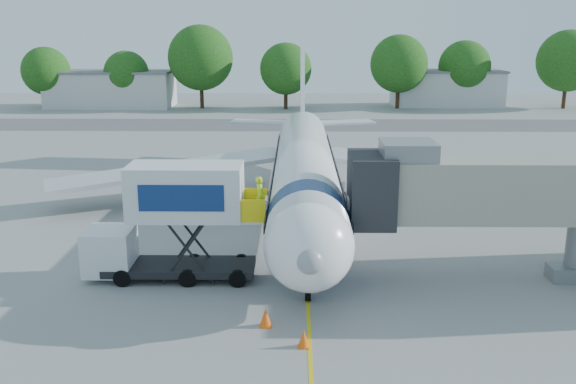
{
  "coord_description": "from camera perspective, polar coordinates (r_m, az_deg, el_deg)",
  "views": [
    {
      "loc": [
        -0.53,
        -35.4,
        11.58
      ],
      "look_at": [
        -0.95,
        -2.99,
        3.2
      ],
      "focal_mm": 40.0,
      "sensor_mm": 36.0,
      "label": 1
    }
  ],
  "objects": [
    {
      "name": "tree_b",
      "position": [
        97.46,
        -14.18,
        10.2
      ],
      "size": [
        6.47,
        6.47,
        8.25
      ],
      "color": "#382314",
      "rests_on": "ground"
    },
    {
      "name": "tree_d",
      "position": [
        93.24,
        -0.2,
        10.89
      ],
      "size": [
        7.39,
        7.39,
        9.42
      ],
      "color": "#382314",
      "rests_on": "ground"
    },
    {
      "name": "tree_e",
      "position": [
        95.21,
        9.83,
        11.17
      ],
      "size": [
        8.26,
        8.26,
        10.54
      ],
      "color": "#382314",
      "rests_on": "ground"
    },
    {
      "name": "safety_cone_a",
      "position": [
        25.96,
        -2.01,
        -11.1
      ],
      "size": [
        0.49,
        0.49,
        0.78
      ],
      "color": "#FC5B0D",
      "rests_on": "ground"
    },
    {
      "name": "safety_cone_b",
      "position": [
        24.44,
        1.41,
        -12.91
      ],
      "size": [
        0.44,
        0.44,
        0.7
      ],
      "color": "#FC5B0D",
      "rests_on": "ground"
    },
    {
      "name": "tree_c",
      "position": [
        94.77,
        -7.78,
        11.74
      ],
      "size": [
        9.34,
        9.34,
        11.91
      ],
      "color": "#382314",
      "rests_on": "ground"
    },
    {
      "name": "guidance_line",
      "position": [
        37.25,
        1.53,
        -3.61
      ],
      "size": [
        0.15,
        70.0,
        0.01
      ],
      "primitive_type": "cube",
      "color": "yellow",
      "rests_on": "ground"
    },
    {
      "name": "ground",
      "position": [
        37.25,
        1.53,
        -3.62
      ],
      "size": [
        160.0,
        160.0,
        0.0
      ],
      "primitive_type": "plane",
      "color": "gray",
      "rests_on": "ground"
    },
    {
      "name": "catering_hiloader",
      "position": [
        30.29,
        -10.21,
        -2.67
      ],
      "size": [
        8.51,
        2.44,
        5.5
      ],
      "color": "black",
      "rests_on": "ground"
    },
    {
      "name": "outbuilding_right",
      "position": [
        100.37,
        13.89,
        8.98
      ],
      "size": [
        16.4,
        7.4,
        5.3
      ],
      "color": "beige",
      "rests_on": "ground"
    },
    {
      "name": "aircraft",
      "position": [
        40.46,
        1.48,
        2.17
      ],
      "size": [
        34.17,
        37.73,
        11.35
      ],
      "color": "white",
      "rests_on": "ground"
    },
    {
      "name": "tree_f",
      "position": [
        99.67,
        15.41,
        10.71
      ],
      "size": [
        7.59,
        7.59,
        9.68
      ],
      "color": "#382314",
      "rests_on": "ground"
    },
    {
      "name": "jet_bridge",
      "position": [
        30.53,
        16.94,
        0.14
      ],
      "size": [
        13.9,
        3.2,
        6.6
      ],
      "color": "gray",
      "rests_on": "ground"
    },
    {
      "name": "outbuilding_left",
      "position": [
        99.68,
        -15.44,
        8.85
      ],
      "size": [
        18.4,
        8.4,
        5.3
      ],
      "color": "beige",
      "rests_on": "ground"
    },
    {
      "name": "tree_a",
      "position": [
        100.51,
        -20.73,
        10.02
      ],
      "size": [
        6.91,
        6.91,
        8.81
      ],
      "color": "#382314",
      "rests_on": "ground"
    },
    {
      "name": "taxiway_strip",
      "position": [
        78.27,
        1.13,
        5.99
      ],
      "size": [
        120.0,
        10.0,
        0.01
      ],
      "primitive_type": "cube",
      "color": "#59595B",
      "rests_on": "ground"
    },
    {
      "name": "tree_g",
      "position": [
        101.88,
        23.63,
        10.63
      ],
      "size": [
        8.8,
        8.8,
        11.22
      ],
      "color": "#382314",
      "rests_on": "ground"
    }
  ]
}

